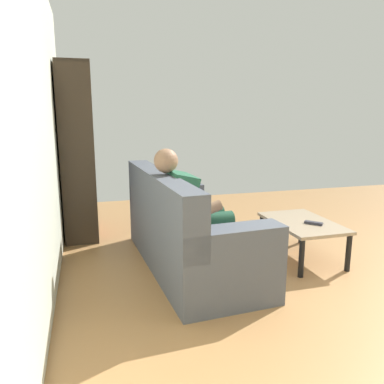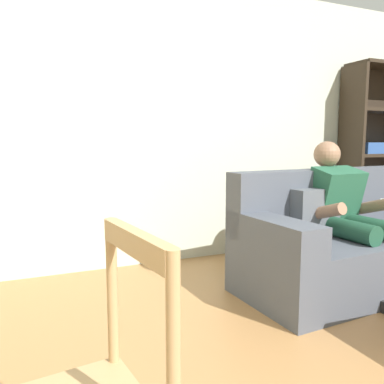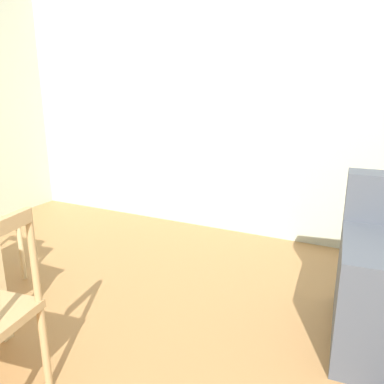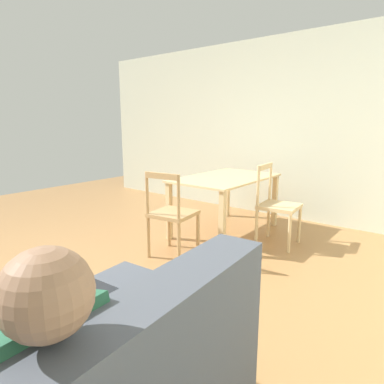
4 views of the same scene
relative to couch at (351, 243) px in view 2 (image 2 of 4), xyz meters
The scene contains 4 objects.
wall_back 2.01m from the couch, 136.77° to the left, with size 6.44×0.12×2.60m, color beige.
couch is the anchor object (origin of this frame).
person_lounging 0.27m from the couch, 166.37° to the right, with size 0.61×0.90×1.14m.
bookshelf 1.71m from the couch, 35.98° to the left, with size 0.90×0.36×1.98m.
Camera 2 is at (-1.07, -0.51, 1.13)m, focal length 36.55 mm.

